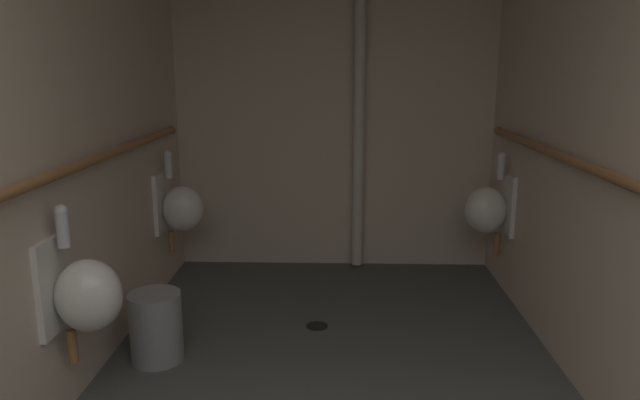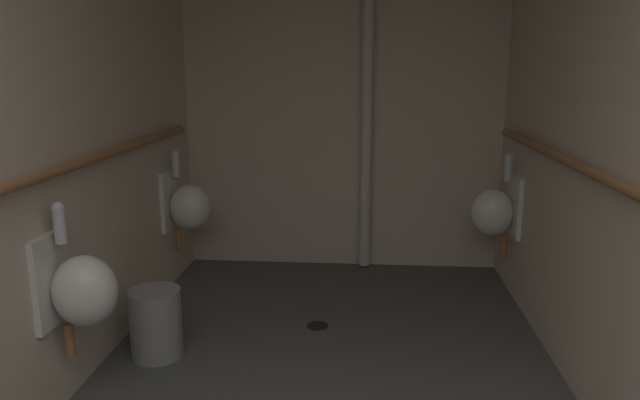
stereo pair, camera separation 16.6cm
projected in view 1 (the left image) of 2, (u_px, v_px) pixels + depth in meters
The scene contains 10 objects.
wall_left at pixel (30, 148), 2.51m from camera, with size 0.06×4.57×2.57m, color beige.
wall_back at pixel (334, 110), 4.67m from camera, with size 2.66×0.06×2.57m, color beige.
urinal_left_mid at pixel (84, 293), 2.65m from camera, with size 0.32×0.30×0.76m.
urinal_left_far at pixel (180, 207), 4.26m from camera, with size 0.32×0.30×0.76m.
urinal_right_mid at pixel (489, 209), 4.21m from camera, with size 0.32×0.30×0.76m.
supply_pipe_left at pixel (51, 177), 2.51m from camera, with size 0.06×3.80×0.06m.
supply_pipe_right at pixel (617, 179), 2.46m from camera, with size 0.06×3.80×0.06m.
standpipe_back_wall at pixel (359, 111), 4.56m from camera, with size 0.09×0.09×2.52m, color beige.
floor_drain at pixel (317, 326), 3.74m from camera, with size 0.14×0.14×0.01m, color black.
waste_bin at pixel (156, 327), 3.27m from camera, with size 0.29×0.29×0.40m, color gray.
Camera 1 is at (0.03, -0.23, 1.63)m, focal length 32.81 mm.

